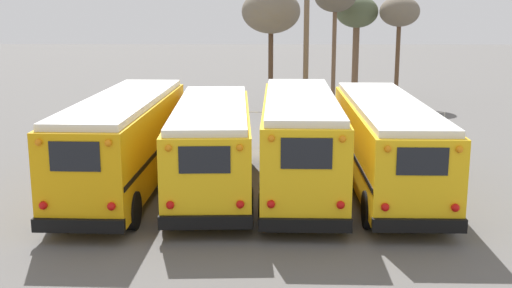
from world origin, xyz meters
name	(u,v)px	position (x,y,z in m)	size (l,w,h in m)	color
ground_plane	(256,194)	(0.00, 0.00, 0.00)	(160.00, 160.00, 0.00)	#5B5956
school_bus_0	(125,140)	(-4.37, 0.45, 1.74)	(2.76, 10.43, 3.17)	#E5A00C
school_bus_1	(212,144)	(-1.46, 0.34, 1.64)	(2.88, 9.58, 2.97)	yellow
school_bus_2	(300,140)	(1.46, 0.43, 1.75)	(2.68, 9.88, 3.24)	yellow
school_bus_3	(386,141)	(4.37, 0.83, 1.65)	(2.62, 10.84, 3.00)	yellow
utility_pole	(306,35)	(2.45, 13.71, 4.54)	(1.80, 0.28, 8.76)	brown
bare_tree_0	(400,13)	(8.68, 20.55, 5.60)	(2.50, 2.50, 6.63)	brown
bare_tree_1	(271,12)	(0.61, 15.77, 5.71)	(3.24, 3.24, 6.98)	#473323
bare_tree_3	(357,15)	(6.18, 21.65, 5.49)	(2.71, 2.71, 6.68)	brown
fence_line	(258,121)	(0.00, 8.15, 0.98)	(16.80, 0.06, 1.42)	#939399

